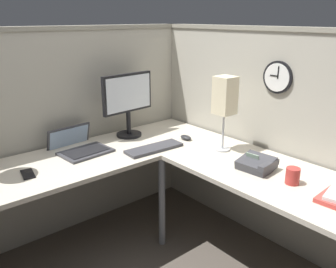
{
  "coord_description": "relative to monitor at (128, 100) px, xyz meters",
  "views": [
    {
      "loc": [
        -1.29,
        -1.62,
        1.64
      ],
      "look_at": [
        0.18,
        0.11,
        0.89
      ],
      "focal_mm": 37.76,
      "sensor_mm": 36.0,
      "label": 1
    }
  ],
  "objects": [
    {
      "name": "keyboard",
      "position": [
        -0.04,
        -0.38,
        -0.28
      ],
      "size": [
        0.44,
        0.16,
        0.02
      ],
      "primitive_type": "cube",
      "rotation": [
        0.0,
        0.0,
        -0.05
      ],
      "color": "#38383D",
      "rests_on": "desk"
    },
    {
      "name": "desk",
      "position": [
        -0.36,
        -0.69,
        -0.39
      ],
      "size": [
        2.35,
        2.15,
        0.73
      ],
      "color": "beige",
      "rests_on": "ground"
    },
    {
      "name": "coffee_mug",
      "position": [
        0.23,
        -1.32,
        -0.25
      ],
      "size": [
        0.08,
        0.08,
        0.1
      ],
      "primitive_type": "cylinder",
      "color": "#B2332D",
      "rests_on": "desk"
    },
    {
      "name": "cubicle_wall_back",
      "position": [
        -0.58,
        0.23,
        -0.23
      ],
      "size": [
        2.57,
        0.12,
        1.58
      ],
      "color": "#A8A393",
      "rests_on": "ground"
    },
    {
      "name": "wall_clock",
      "position": [
        0.6,
        -0.92,
        0.23
      ],
      "size": [
        0.04,
        0.22,
        0.22
      ],
      "color": "black"
    },
    {
      "name": "office_phone",
      "position": [
        0.23,
        -1.07,
        -0.26
      ],
      "size": [
        0.21,
        0.22,
        0.11
      ],
      "color": "#38383D",
      "rests_on": "desk"
    },
    {
      "name": "cell_phone",
      "position": [
        -0.89,
        -0.22,
        -0.29
      ],
      "size": [
        0.09,
        0.15,
        0.01
      ],
      "primitive_type": "cube",
      "rotation": [
        0.0,
        0.0,
        -0.18
      ],
      "color": "black",
      "rests_on": "desk"
    },
    {
      "name": "desk_lamp_paper",
      "position": [
        0.33,
        -0.7,
        0.09
      ],
      "size": [
        0.13,
        0.13,
        0.53
      ],
      "color": "#B7BABF",
      "rests_on": "desk"
    },
    {
      "name": "cubicle_wall_right",
      "position": [
        0.66,
        -0.9,
        -0.23
      ],
      "size": [
        0.12,
        2.37,
        1.58
      ],
      "color": "#A8A393",
      "rests_on": "ground"
    },
    {
      "name": "monitor",
      "position": [
        0.0,
        0.0,
        0.0
      ],
      "size": [
        0.46,
        0.2,
        0.5
      ],
      "color": "black",
      "rests_on": "desk"
    },
    {
      "name": "ground_plane",
      "position": [
        -0.21,
        -0.64,
        -1.02
      ],
      "size": [
        6.8,
        6.8,
        0.0
      ],
      "primitive_type": "plane",
      "color": "#4C443D"
    },
    {
      "name": "laptop",
      "position": [
        -0.46,
        -0.02,
        -0.27
      ],
      "size": [
        0.37,
        0.41,
        0.22
      ],
      "color": "#38383D",
      "rests_on": "desk"
    },
    {
      "name": "computer_mouse",
      "position": [
        0.28,
        -0.36,
        -0.28
      ],
      "size": [
        0.06,
        0.1,
        0.03
      ],
      "primitive_type": "ellipsoid",
      "color": "#232326",
      "rests_on": "desk"
    }
  ]
}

